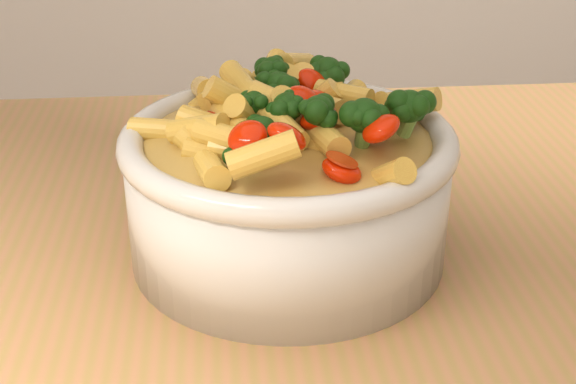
{
  "coord_description": "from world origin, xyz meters",
  "views": [
    {
      "loc": [
        -0.01,
        -0.44,
        1.2
      ],
      "look_at": [
        0.04,
        0.06,
        0.95
      ],
      "focal_mm": 50.0,
      "sensor_mm": 36.0,
      "label": 1
    }
  ],
  "objects": [
    {
      "name": "serving_bowl",
      "position": [
        0.04,
        0.06,
        0.95
      ],
      "size": [
        0.23,
        0.23,
        0.1
      ],
      "color": "silver",
      "rests_on": "table"
    },
    {
      "name": "pasta_salad",
      "position": [
        0.04,
        0.06,
        1.01
      ],
      "size": [
        0.18,
        0.18,
        0.04
      ],
      "color": "#FFD050",
      "rests_on": "serving_bowl"
    }
  ]
}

